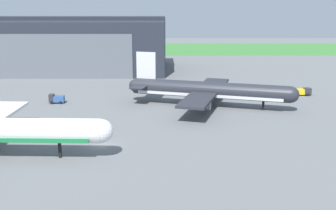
{
  "coord_description": "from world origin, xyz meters",
  "views": [
    {
      "loc": [
        11.63,
        -70.24,
        24.72
      ],
      "look_at": [
        11.51,
        16.95,
        3.13
      ],
      "focal_mm": 45.15,
      "sensor_mm": 36.0,
      "label": 1
    }
  ],
  "objects": [
    {
      "name": "fuel_bowser",
      "position": [
        -16.04,
        31.56,
        1.13
      ],
      "size": [
        3.71,
        2.47,
        2.26
      ],
      "color": "#2D2D33",
      "rests_on": "ground_plane"
    },
    {
      "name": "ground_plane",
      "position": [
        0.0,
        0.0,
        0.0
      ],
      "size": [
        440.0,
        440.0,
        0.0
      ],
      "primitive_type": "plane",
      "color": "slate"
    },
    {
      "name": "grass_field_strip",
      "position": [
        0.0,
        153.58,
        0.04
      ],
      "size": [
        440.0,
        56.0,
        0.08
      ],
      "primitive_type": "cube",
      "color": "#3D7D38",
      "rests_on": "ground_plane"
    },
    {
      "name": "maintenance_hangar",
      "position": [
        -32.66,
        83.7,
        9.16
      ],
      "size": [
        86.45,
        37.07,
        19.24
      ],
      "color": "#232833",
      "rests_on": "ground_plane"
    },
    {
      "name": "stair_truck",
      "position": [
        47.54,
        40.45,
        1.07
      ],
      "size": [
        4.96,
        2.39,
        1.99
      ],
      "color": "#2D2D33",
      "rests_on": "ground_plane"
    },
    {
      "name": "airliner_far_right",
      "position": [
        21.41,
        28.3,
        3.9
      ],
      "size": [
        39.49,
        33.96,
        12.55
      ],
      "color": "#282B33",
      "rests_on": "ground_plane"
    }
  ]
}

